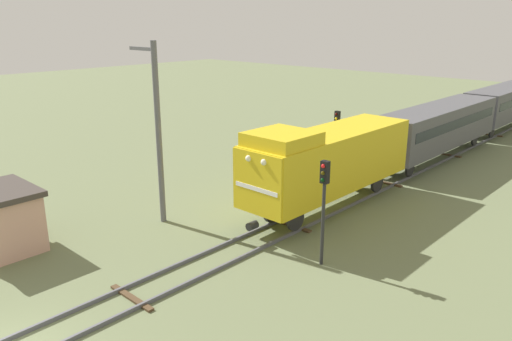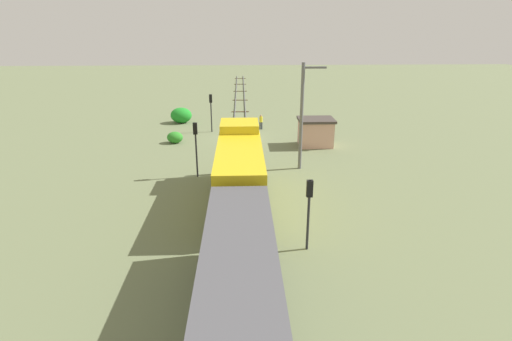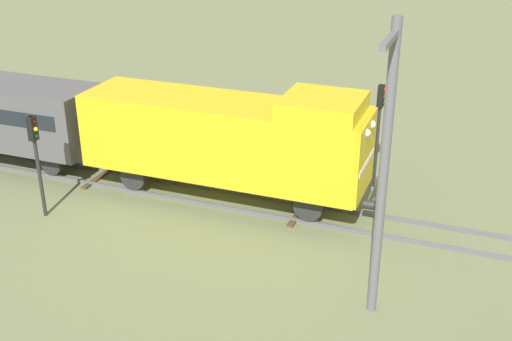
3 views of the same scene
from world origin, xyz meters
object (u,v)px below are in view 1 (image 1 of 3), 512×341
(passenger_car_leading, at_px, (438,125))
(passenger_car_trailing, at_px, (507,101))
(traffic_signal_mid, at_px, (324,194))
(traffic_signal_far, at_px, (337,130))
(locomotive, at_px, (328,159))
(relay_hut, at_px, (0,220))
(catenary_mast, at_px, (158,130))

(passenger_car_leading, relative_size, passenger_car_trailing, 1.00)
(traffic_signal_mid, bearing_deg, traffic_signal_far, 121.97)
(traffic_signal_far, bearing_deg, locomotive, -59.44)
(passenger_car_trailing, relative_size, relay_hut, 4.00)
(catenary_mast, bearing_deg, traffic_signal_mid, 10.78)
(traffic_signal_far, bearing_deg, relay_hut, -101.31)
(passenger_car_leading, bearing_deg, traffic_signal_mid, -79.56)
(passenger_car_leading, bearing_deg, relay_hut, -105.67)
(traffic_signal_mid, bearing_deg, relay_hut, -142.77)
(traffic_signal_mid, xyz_separation_m, catenary_mast, (-8.46, -1.61, 1.55))
(passenger_car_trailing, relative_size, traffic_signal_mid, 3.19)
(locomotive, xyz_separation_m, traffic_signal_far, (-3.60, 6.10, 0.01))
(passenger_car_leading, height_order, catenary_mast, catenary_mast)
(passenger_car_trailing, height_order, relay_hut, passenger_car_trailing)
(traffic_signal_mid, xyz_separation_m, traffic_signal_far, (-7.00, 11.22, -0.25))
(traffic_signal_mid, distance_m, traffic_signal_far, 13.22)
(relay_hut, bearing_deg, locomotive, 60.77)
(traffic_signal_mid, distance_m, relay_hut, 13.79)
(traffic_signal_far, bearing_deg, passenger_car_leading, 63.56)
(passenger_car_trailing, bearing_deg, passenger_car_leading, -90.00)
(traffic_signal_mid, bearing_deg, passenger_car_trailing, 95.87)
(locomotive, distance_m, passenger_car_trailing, 27.94)
(passenger_car_leading, xyz_separation_m, passenger_car_trailing, (0.00, 14.60, 0.00))
(locomotive, xyz_separation_m, traffic_signal_mid, (3.40, -5.12, 0.27))
(passenger_car_leading, xyz_separation_m, traffic_signal_mid, (3.40, -18.46, 0.51))
(catenary_mast, bearing_deg, locomotive, 53.08)
(passenger_car_trailing, bearing_deg, traffic_signal_far, -99.36)
(locomotive, relative_size, passenger_car_trailing, 0.83)
(locomotive, distance_m, passenger_car_leading, 13.34)
(traffic_signal_far, bearing_deg, catenary_mast, -96.48)
(passenger_car_trailing, xyz_separation_m, relay_hut, (-7.50, -41.34, -1.13))
(passenger_car_leading, bearing_deg, locomotive, -90.00)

